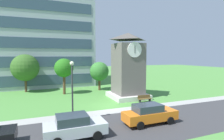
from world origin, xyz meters
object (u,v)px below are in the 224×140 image
object	(u,v)px
tree_by_building	(99,71)
tree_near_tower	(64,68)
clock_tower	(128,69)
tree_streetside	(25,68)
parked_car_silver	(75,126)
parked_car_orange	(149,114)
park_bench	(145,98)
street_lamp	(72,84)

from	to	relation	value
tree_by_building	tree_near_tower	size ratio (longest dim) A/B	0.89
clock_tower	tree_streetside	world-z (taller)	clock_tower
parked_car_silver	parked_car_orange	size ratio (longest dim) A/B	0.91
clock_tower	parked_car_silver	bearing A→B (deg)	-132.84
tree_near_tower	parked_car_silver	size ratio (longest dim) A/B	1.26
clock_tower	tree_near_tower	xyz separation A→B (m)	(-7.91, 5.68, 0.01)
clock_tower	tree_by_building	world-z (taller)	clock_tower
park_bench	tree_near_tower	bearing A→B (deg)	135.01
tree_by_building	clock_tower	bearing A→B (deg)	-74.36
parked_car_orange	clock_tower	bearing A→B (deg)	73.91
tree_by_building	tree_streetside	bearing A→B (deg)	166.59
park_bench	clock_tower	bearing A→B (deg)	104.98
tree_streetside	parked_car_orange	bearing A→B (deg)	-60.73
clock_tower	parked_car_silver	world-z (taller)	clock_tower
parked_car_silver	street_lamp	bearing A→B (deg)	82.59
parked_car_orange	tree_streetside	bearing A→B (deg)	119.27
tree_by_building	parked_car_orange	world-z (taller)	tree_by_building
street_lamp	tree_near_tower	size ratio (longest dim) A/B	0.98
park_bench	parked_car_silver	size ratio (longest dim) A/B	0.42
street_lamp	tree_near_tower	bearing A→B (deg)	86.02
tree_by_building	tree_near_tower	world-z (taller)	tree_near_tower
clock_tower	park_bench	xyz separation A→B (m)	(0.81, -3.04, -3.48)
street_lamp	tree_by_building	world-z (taller)	street_lamp
park_bench	tree_near_tower	size ratio (longest dim) A/B	0.33
tree_streetside	parked_car_orange	distance (m)	22.12
tree_by_building	parked_car_orange	distance (m)	16.55
clock_tower	park_bench	distance (m)	4.69
clock_tower	parked_car_orange	xyz separation A→B (m)	(-2.73, -9.48, -3.08)
park_bench	tree_by_building	size ratio (longest dim) A/B	0.38
tree_near_tower	parked_car_orange	bearing A→B (deg)	-71.14
tree_streetside	tree_by_building	bearing A→B (deg)	-13.41
tree_streetside	tree_by_building	xyz separation A→B (m)	(11.52, -2.75, -0.75)
clock_tower	street_lamp	bearing A→B (deg)	-142.24
street_lamp	parked_car_orange	distance (m)	7.07
park_bench	tree_streetside	size ratio (longest dim) A/B	0.30
street_lamp	parked_car_silver	xyz separation A→B (m)	(-0.40, -3.10, -2.49)
street_lamp	tree_streetside	size ratio (longest dim) A/B	0.88
park_bench	parked_car_orange	distance (m)	7.36
clock_tower	tree_streetside	distance (m)	16.54
street_lamp	tree_streetside	world-z (taller)	tree_streetside
clock_tower	tree_by_building	bearing A→B (deg)	105.64
tree_near_tower	parked_car_silver	bearing A→B (deg)	-94.67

